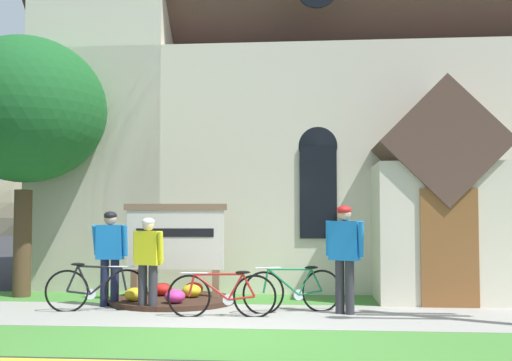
% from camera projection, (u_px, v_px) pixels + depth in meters
% --- Properties ---
extents(ground, '(140.00, 140.00, 0.00)m').
position_uv_depth(ground, '(248.00, 298.00, 12.40)').
color(ground, '#2B2B2D').
extents(sidewalk_slab, '(32.00, 2.43, 0.01)m').
position_uv_depth(sidewalk_slab, '(321.00, 316.00, 10.12)').
color(sidewalk_slab, '#99968E').
rests_on(sidewalk_slab, ground).
extents(grass_verge, '(32.00, 1.95, 0.01)m').
position_uv_depth(grass_verge, '(324.00, 345.00, 7.94)').
color(grass_verge, '#427F33').
rests_on(grass_verge, ground).
extents(church_lawn, '(24.00, 1.52, 0.01)m').
position_uv_depth(church_lawn, '(319.00, 300.00, 12.09)').
color(church_lawn, '#427F33').
rests_on(church_lawn, ground).
extents(church_building, '(13.14, 12.12, 14.28)m').
position_uv_depth(church_building, '(302.00, 96.00, 17.92)').
color(church_building, beige).
rests_on(church_building, ground).
extents(church_sign, '(1.96, 0.19, 1.84)m').
position_uv_depth(church_sign, '(175.00, 239.00, 11.92)').
color(church_sign, '#7F6047').
rests_on(church_sign, ground).
extents(flower_bed, '(2.31, 2.31, 0.34)m').
position_uv_depth(flower_bed, '(172.00, 299.00, 11.64)').
color(flower_bed, '#382319').
rests_on(flower_bed, ground).
extents(bicycle_black, '(1.67, 0.42, 0.84)m').
position_uv_depth(bicycle_black, '(96.00, 289.00, 10.69)').
color(bicycle_black, black).
rests_on(bicycle_black, ground).
extents(bicycle_silver, '(1.75, 0.15, 0.76)m').
position_uv_depth(bicycle_silver, '(222.00, 295.00, 10.07)').
color(bicycle_silver, black).
rests_on(bicycle_silver, ground).
extents(bicycle_blue, '(1.65, 0.66, 0.79)m').
position_uv_depth(bicycle_blue, '(293.00, 290.00, 10.56)').
color(bicycle_blue, black).
rests_on(bicycle_blue, ground).
extents(cyclist_in_blue_jersey, '(0.66, 0.31, 1.70)m').
position_uv_depth(cyclist_in_blue_jersey, '(110.00, 250.00, 11.26)').
color(cyclist_in_blue_jersey, '#191E38').
rests_on(cyclist_in_blue_jersey, ground).
extents(cyclist_in_orange_jersey, '(0.60, 0.47, 1.79)m').
position_uv_depth(cyclist_in_orange_jersey, '(344.00, 249.00, 10.39)').
color(cyclist_in_orange_jersey, '#2D2D33').
rests_on(cyclist_in_orange_jersey, ground).
extents(cyclist_in_red_jersey, '(0.58, 0.37, 1.58)m').
position_uv_depth(cyclist_in_red_jersey, '(148.00, 257.00, 10.72)').
color(cyclist_in_red_jersey, '#2D2D33').
rests_on(cyclist_in_red_jersey, ground).
extents(yard_deciduous_tree, '(3.25, 3.25, 5.24)m').
position_uv_depth(yard_deciduous_tree, '(25.00, 111.00, 12.77)').
color(yard_deciduous_tree, '#4C3823').
rests_on(yard_deciduous_tree, ground).
extents(distant_hill, '(75.30, 46.56, 20.75)m').
position_uv_depth(distant_hill, '(328.00, 231.00, 64.44)').
color(distant_hill, '#847A5B').
rests_on(distant_hill, ground).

